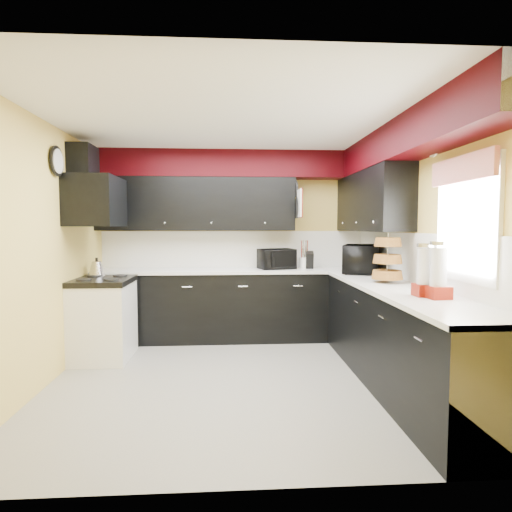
{
  "coord_description": "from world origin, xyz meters",
  "views": [
    {
      "loc": [
        -0.08,
        -4.14,
        1.51
      ],
      "look_at": [
        0.25,
        0.88,
        1.16
      ],
      "focal_mm": 30.0,
      "sensor_mm": 36.0,
      "label": 1
    }
  ],
  "objects_px": {
    "toaster_oven": "(277,259)",
    "kettle": "(97,269)",
    "utensil_crock": "(304,263)",
    "microwave": "(362,259)",
    "knife_block": "(309,260)"
  },
  "relations": [
    {
      "from": "toaster_oven",
      "to": "kettle",
      "type": "relative_size",
      "value": 2.41
    },
    {
      "from": "knife_block",
      "to": "utensil_crock",
      "type": "bearing_deg",
      "value": 150.16
    },
    {
      "from": "kettle",
      "to": "microwave",
      "type": "bearing_deg",
      "value": -1.44
    },
    {
      "from": "toaster_oven",
      "to": "utensil_crock",
      "type": "height_order",
      "value": "toaster_oven"
    },
    {
      "from": "knife_block",
      "to": "kettle",
      "type": "height_order",
      "value": "knife_block"
    },
    {
      "from": "toaster_oven",
      "to": "kettle",
      "type": "distance_m",
      "value": 2.26
    },
    {
      "from": "microwave",
      "to": "utensil_crock",
      "type": "distance_m",
      "value": 0.86
    },
    {
      "from": "microwave",
      "to": "knife_block",
      "type": "xyz_separation_m",
      "value": [
        -0.54,
        0.57,
        -0.06
      ]
    },
    {
      "from": "toaster_oven",
      "to": "knife_block",
      "type": "height_order",
      "value": "toaster_oven"
    },
    {
      "from": "utensil_crock",
      "to": "knife_block",
      "type": "bearing_deg",
      "value": -36.92
    },
    {
      "from": "knife_block",
      "to": "kettle",
      "type": "relative_size",
      "value": 1.17
    },
    {
      "from": "microwave",
      "to": "utensil_crock",
      "type": "bearing_deg",
      "value": 65.71
    },
    {
      "from": "knife_block",
      "to": "kettle",
      "type": "distance_m",
      "value": 2.69
    },
    {
      "from": "utensil_crock",
      "to": "knife_block",
      "type": "height_order",
      "value": "knife_block"
    },
    {
      "from": "toaster_oven",
      "to": "utensil_crock",
      "type": "distance_m",
      "value": 0.39
    }
  ]
}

